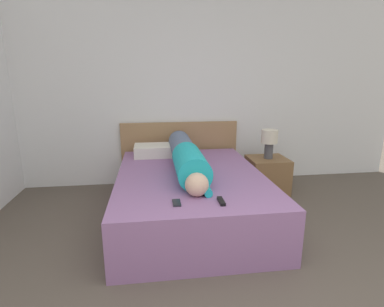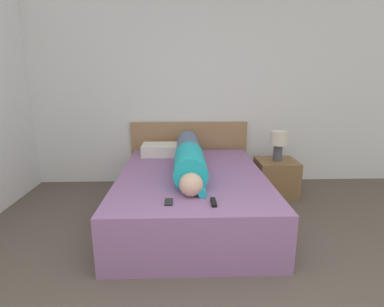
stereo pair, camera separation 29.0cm
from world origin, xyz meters
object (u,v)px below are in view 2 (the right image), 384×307
object	(u,v)px
person_lying	(189,157)
tv_remote	(213,202)
pillow_near_headboard	(166,150)
nightstand	(276,178)
table_lamp	(279,142)
bed	(192,195)
cell_phone	(169,202)

from	to	relation	value
person_lying	tv_remote	bearing A→B (deg)	-79.28
pillow_near_headboard	tv_remote	size ratio (longest dim) A/B	3.93
nightstand	pillow_near_headboard	world-z (taller)	pillow_near_headboard
table_lamp	tv_remote	distance (m)	1.68
person_lying	pillow_near_headboard	distance (m)	0.71
tv_remote	pillow_near_headboard	bearing A→B (deg)	106.52
bed	nightstand	bearing A→B (deg)	28.75
person_lying	bed	bearing A→B (deg)	-80.09
table_lamp	bed	bearing A→B (deg)	-151.25
tv_remote	person_lying	bearing A→B (deg)	100.72
pillow_near_headboard	person_lying	bearing A→B (deg)	-65.94
table_lamp	cell_phone	size ratio (longest dim) A/B	2.84
person_lying	cell_phone	distance (m)	0.90
bed	person_lying	world-z (taller)	person_lying
nightstand	person_lying	bearing A→B (deg)	-156.87
pillow_near_headboard	table_lamp	bearing A→B (deg)	-6.97
cell_phone	table_lamp	bearing A→B (deg)	46.17
bed	nightstand	world-z (taller)	bed
pillow_near_headboard	cell_phone	world-z (taller)	pillow_near_headboard
person_lying	pillow_near_headboard	world-z (taller)	person_lying
bed	cell_phone	bearing A→B (deg)	-105.24
bed	table_lamp	xyz separation A→B (m)	(1.09, 0.60, 0.44)
bed	nightstand	size ratio (longest dim) A/B	4.20
bed	person_lying	distance (m)	0.41
pillow_near_headboard	bed	bearing A→B (deg)	-68.05
table_lamp	tv_remote	xyz separation A→B (m)	(-0.94, -1.38, -0.19)
nightstand	tv_remote	size ratio (longest dim) A/B	3.25
cell_phone	person_lying	bearing A→B (deg)	78.17
bed	tv_remote	bearing A→B (deg)	-79.15
nightstand	cell_phone	size ratio (longest dim) A/B	3.75
bed	cell_phone	size ratio (longest dim) A/B	15.75
nightstand	person_lying	world-z (taller)	person_lying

